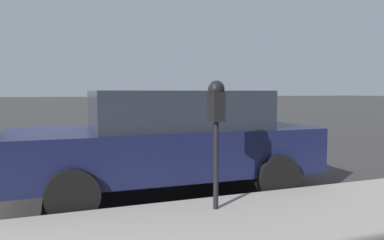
{
  "coord_description": "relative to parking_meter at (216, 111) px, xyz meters",
  "views": [
    {
      "loc": [
        -6.54,
        0.85,
        1.54
      ],
      "look_at": [
        -2.28,
        -0.76,
        1.19
      ],
      "focal_mm": 35.0,
      "sensor_mm": 36.0,
      "label": 1
    }
  ],
  "objects": [
    {
      "name": "ground_plane",
      "position": [
        2.66,
        0.91,
        -1.31
      ],
      "size": [
        220.0,
        220.0,
        0.0
      ],
      "primitive_type": "plane",
      "color": "#3D3A3A"
    },
    {
      "name": "parking_meter",
      "position": [
        0.0,
        0.0,
        0.0
      ],
      "size": [
        0.21,
        0.19,
        1.49
      ],
      "color": "black",
      "rests_on": "sidewalk"
    },
    {
      "name": "car_navy",
      "position": [
        1.54,
        0.09,
        -0.5
      ],
      "size": [
        2.09,
        4.54,
        1.55
      ],
      "rotation": [
        0.0,
        0.0,
        -0.02
      ],
      "color": "#14193D",
      "rests_on": "ground_plane"
    }
  ]
}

